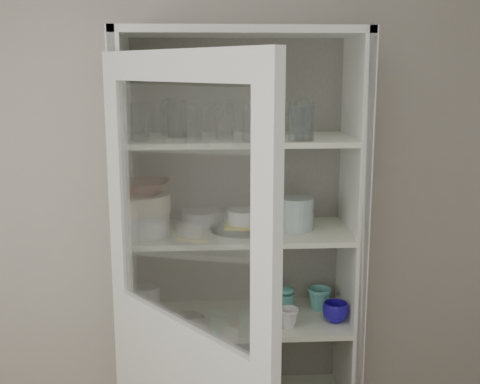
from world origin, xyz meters
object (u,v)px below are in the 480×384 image
(cream_bowl, at_px, (142,203))
(measuring_cups, at_px, (189,319))
(goblet_1, at_px, (227,116))
(white_canister, at_px, (148,300))
(pantry_cabinet, at_px, (239,294))
(goblet_2, at_px, (302,114))
(plate_stack_back, at_px, (203,216))
(white_ramekin, at_px, (244,217))
(mug_blue, at_px, (335,312))
(cupboard_door, at_px, (185,383))
(glass_platter, at_px, (244,228))
(mug_teal, at_px, (319,299))
(yellow_trivet, at_px, (244,225))
(mug_white, at_px, (288,318))
(goblet_3, at_px, (284,115))
(teal_jar, at_px, (284,301))
(goblet_0, at_px, (169,115))
(terracotta_bowl, at_px, (142,187))
(grey_bowl_stack, at_px, (296,214))
(plate_stack_front, at_px, (143,223))

(cream_bowl, height_order, measuring_cups, cream_bowl)
(goblet_1, bearing_deg, white_canister, -174.82)
(pantry_cabinet, xyz_separation_m, goblet_1, (-0.05, 0.02, 0.80))
(goblet_2, xyz_separation_m, plate_stack_back, (-0.43, 0.07, -0.46))
(white_ramekin, height_order, white_canister, white_ramekin)
(mug_blue, bearing_deg, cupboard_door, -162.10)
(pantry_cabinet, xyz_separation_m, glass_platter, (0.02, -0.06, 0.33))
(mug_teal, bearing_deg, yellow_trivet, 176.64)
(mug_white, bearing_deg, cupboard_door, -135.34)
(goblet_2, height_order, yellow_trivet, goblet_2)
(goblet_3, xyz_separation_m, cream_bowl, (-0.61, -0.16, -0.35))
(teal_jar, bearing_deg, mug_white, -91.77)
(goblet_2, height_order, plate_stack_back, goblet_2)
(goblet_0, xyz_separation_m, teal_jar, (0.50, -0.07, -0.83))
(pantry_cabinet, xyz_separation_m, white_ramekin, (0.02, -0.06, 0.38))
(plate_stack_back, distance_m, white_ramekin, 0.22)
(goblet_0, relative_size, cream_bowl, 0.73)
(goblet_2, bearing_deg, teal_jar, -153.70)
(cupboard_door, height_order, terracotta_bowl, cupboard_door)
(goblet_1, relative_size, goblet_3, 0.99)
(cream_bowl, xyz_separation_m, yellow_trivet, (0.43, 0.05, -0.11))
(terracotta_bowl, bearing_deg, goblet_1, 19.99)
(cupboard_door, height_order, measuring_cups, cupboard_door)
(goblet_1, bearing_deg, goblet_0, 175.76)
(mug_blue, bearing_deg, goblet_1, 140.04)
(goblet_0, relative_size, white_canister, 1.30)
(measuring_cups, distance_m, white_canister, 0.22)
(terracotta_bowl, xyz_separation_m, white_ramekin, (0.43, 0.05, -0.14))
(terracotta_bowl, height_order, white_canister, terracotta_bowl)
(goblet_1, relative_size, glass_platter, 0.55)
(goblet_3, xyz_separation_m, plate_stack_back, (-0.36, 0.03, -0.45))
(grey_bowl_stack, distance_m, mug_white, 0.44)
(cupboard_door, xyz_separation_m, mug_teal, (0.59, 0.64, 0.04))
(cupboard_door, distance_m, glass_platter, 0.74)
(mug_white, xyz_separation_m, white_canister, (-0.61, 0.18, 0.02))
(cupboard_door, relative_size, measuring_cups, 19.86)
(cupboard_door, distance_m, yellow_trivet, 0.75)
(goblet_0, xyz_separation_m, measuring_cups, (0.08, -0.17, -0.87))
(plate_stack_front, xyz_separation_m, plate_stack_back, (0.25, 0.18, -0.02))
(yellow_trivet, relative_size, mug_teal, 1.46)
(terracotta_bowl, relative_size, measuring_cups, 2.26)
(goblet_2, bearing_deg, goblet_0, 176.65)
(plate_stack_front, height_order, teal_jar, plate_stack_front)
(plate_stack_back, height_order, measuring_cups, plate_stack_back)
(pantry_cabinet, xyz_separation_m, mug_blue, (0.41, -0.14, -0.04))
(yellow_trivet, bearing_deg, teal_jar, 11.33)
(cream_bowl, bearing_deg, goblet_3, 14.31)
(terracotta_bowl, bearing_deg, glass_platter, 6.05)
(cupboard_door, bearing_deg, goblet_0, 148.76)
(white_ramekin, height_order, teal_jar, white_ramekin)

